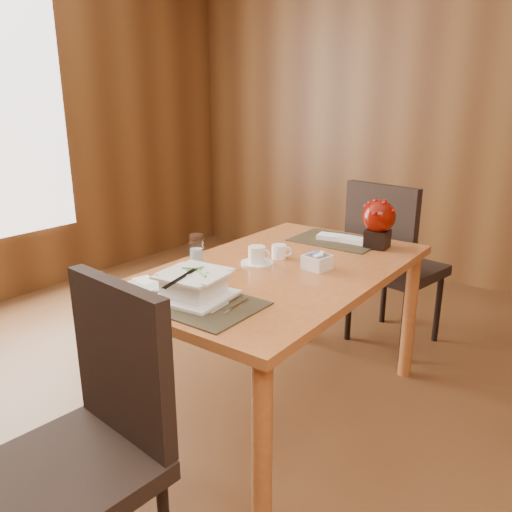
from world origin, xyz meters
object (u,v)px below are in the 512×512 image
Objects in this scene: bread_plate at (146,286)px; far_chair at (389,257)px; soup_setting at (194,286)px; sugar_caddy at (317,262)px; water_glass at (196,250)px; dining_table at (280,286)px; near_chair at (91,431)px; coffee_cup at (257,257)px; berry_decor at (379,221)px; creamer_jug at (279,252)px.

far_chair is at bearing 73.64° from bread_plate.
sugar_caddy is at bearing 65.53° from soup_setting.
bread_plate is at bearing 84.61° from far_chair.
soup_setting is 1.99× the size of water_glass.
soup_setting is at bearing -48.49° from water_glass.
near_chair reaches higher than dining_table.
near_chair is (0.12, -0.58, -0.25)m from soup_setting.
far_chair is (0.47, 1.18, -0.24)m from water_glass.
coffee_cup is at bearing 105.31° from near_chair.
berry_decor is at bearing 60.05° from coffee_cup.
coffee_cup is 0.28m from water_glass.
berry_decor reaches higher than soup_setting.
berry_decor is 1.23m from bread_plate.
water_glass reaches higher than bread_plate.
coffee_cup is at bearing -127.28° from creamer_jug.
near_chair is at bearing -84.33° from soup_setting.
dining_table is 1.11m from near_chair.
far_chair reaches higher than near_chair.
water_glass is 0.14× the size of far_chair.
coffee_cup is (-0.11, -0.04, 0.13)m from dining_table.
near_chair is (0.40, -0.89, -0.27)m from water_glass.
dining_table is at bearing 61.43° from bread_plate.
creamer_jug is (-0.08, 0.10, 0.13)m from dining_table.
far_chair is (0.44, 1.51, -0.17)m from bread_plate.
dining_table is 0.63m from bread_plate.
near_chair is at bearing -95.52° from berry_decor.
creamer_jug is at bearing 102.74° from near_chair.
soup_setting is at bearing -95.25° from dining_table.
berry_decor reaches higher than creamer_jug.
near_chair is at bearing -80.46° from coffee_cup.
coffee_cup is 0.14m from creamer_jug.
dining_table is at bearing 92.32° from far_chair.
berry_decor is 0.25× the size of near_chair.
water_glass is at bearing 119.68° from near_chair.
creamer_jug is 0.86× the size of sugar_caddy.
dining_table is 6.04× the size of berry_decor.
berry_decor is (0.08, 0.48, 0.11)m from sugar_caddy.
creamer_jug is (0.25, 0.31, -0.04)m from water_glass.
soup_setting is 1.86× the size of bread_plate.
water_glass is 1.35× the size of sugar_caddy.
soup_setting is 0.62m from sugar_caddy.
berry_decor is at bearing 31.78° from creamer_jug.
far_chair is at bearing 93.65° from near_chair.
dining_table is 0.64m from berry_decor.
far_chair is at bearing 90.23° from sugar_caddy.
far_chair is (-0.00, 0.90, -0.20)m from sugar_caddy.
far_chair is (-0.08, 0.42, -0.31)m from berry_decor.
water_glass is 0.15× the size of near_chair.
dining_table is 9.72× the size of bread_plate.
far_chair is at bearing 75.70° from coffee_cup.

